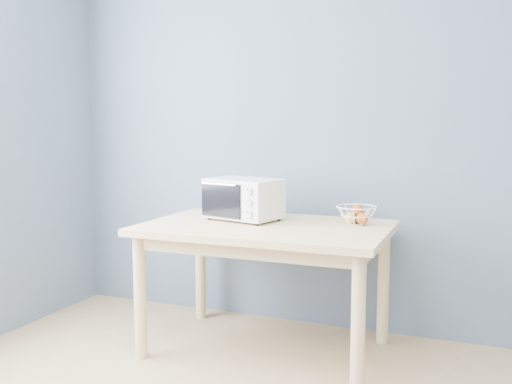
% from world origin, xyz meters
% --- Properties ---
extents(room, '(4.01, 4.51, 2.61)m').
position_xyz_m(room, '(0.00, 0.00, 1.30)').
color(room, tan).
rests_on(room, ground).
extents(dining_table, '(1.40, 0.90, 0.75)m').
position_xyz_m(dining_table, '(-0.37, 1.70, 0.65)').
color(dining_table, '#E3BF88').
rests_on(dining_table, ground).
extents(toaster_oven, '(0.49, 0.39, 0.25)m').
position_xyz_m(toaster_oven, '(-0.57, 1.81, 0.88)').
color(toaster_oven, silver).
rests_on(toaster_oven, dining_table).
extents(fruit_basket, '(0.24, 0.24, 0.12)m').
position_xyz_m(fruit_basket, '(0.12, 1.89, 0.81)').
color(fruit_basket, white).
rests_on(fruit_basket, dining_table).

